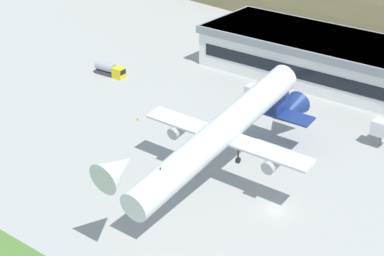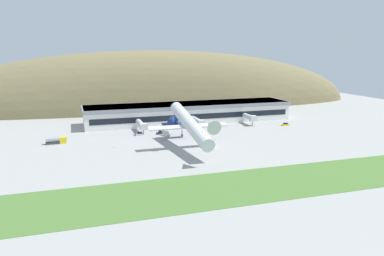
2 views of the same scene
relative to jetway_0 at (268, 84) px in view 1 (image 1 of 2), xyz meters
name	(u,v)px [view 1 (image 1 of 2)]	position (x,y,z in m)	size (l,w,h in m)	color
ground_plane	(275,211)	(24.78, -36.82, -3.99)	(371.36, 371.36, 0.00)	#9E9E99
jetway_0	(268,84)	(0.00, 0.00, 0.00)	(3.38, 15.87, 5.43)	silver
cargo_airplane	(222,134)	(13.02, -35.74, 6.00)	(32.78, 54.74, 14.40)	silver
service_car_0	(246,104)	(-1.76, -5.65, -3.33)	(3.70, 1.94, 1.61)	silver
service_car_1	(284,116)	(8.01, -6.06, -3.29)	(3.85, 1.95, 1.69)	#333338
fuel_truck	(110,70)	(-38.62, -10.82, -2.49)	(8.53, 2.84, 3.17)	gold
traffic_cone_0	(302,171)	(22.05, -23.20, -3.71)	(0.52, 0.52, 0.58)	orange
traffic_cone_1	(138,119)	(-16.03, -25.41, -3.71)	(0.52, 0.52, 0.58)	orange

